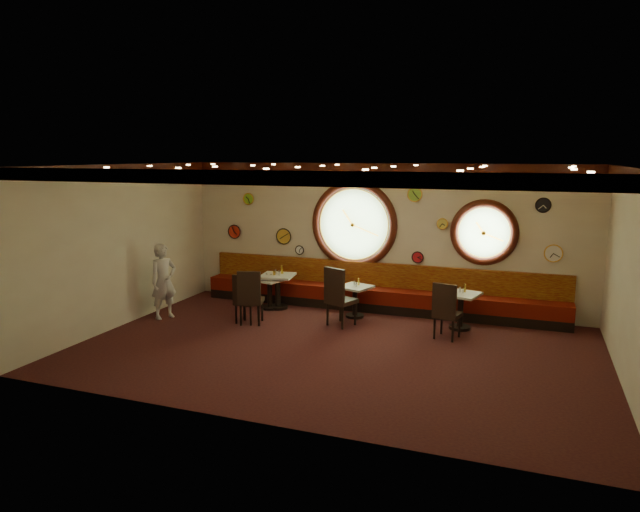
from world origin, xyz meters
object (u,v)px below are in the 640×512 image
Objects in this scene: chair_a at (245,296)px; waiter at (164,281)px; condiment_c_pepper at (356,285)px; condiment_a_bottle at (274,275)px; table_c at (355,297)px; condiment_d_bottle at (465,288)px; table_d at (461,306)px; condiment_b_salt at (276,272)px; condiment_d_pepper at (463,291)px; condiment_c_salt at (354,283)px; condiment_b_pepper at (279,273)px; condiment_a_pepper at (271,276)px; chair_b at (250,294)px; condiment_a_salt at (267,276)px; condiment_d_salt at (460,290)px; condiment_c_bottle at (359,282)px; chair_c at (338,293)px; chair_d at (446,307)px; table_a at (270,290)px; table_b at (278,287)px; condiment_b_bottle at (282,270)px.

waiter is at bearing -172.54° from chair_a.
condiment_c_pepper is 0.51× the size of condiment_a_bottle.
condiment_d_bottle is (2.24, 0.01, 0.39)m from table_c.
table_d is 9.34× the size of condiment_c_pepper.
condiment_b_salt is at bearing 86.73° from chair_a.
condiment_a_bottle reaches higher than condiment_d_pepper.
condiment_c_pepper is 2.17m from condiment_d_pepper.
condiment_c_salt is at bearing 127.14° from table_c.
condiment_a_pepper is at bearing -177.70° from condiment_b_pepper.
chair_b is 6.14× the size of condiment_b_pepper.
chair_b is 7.34× the size of condiment_a_pepper.
condiment_a_salt is 4.19m from condiment_d_salt.
chair_b is at bearing -143.57° from condiment_c_bottle.
chair_c is at bearing -162.56° from condiment_d_salt.
waiter reaches higher than condiment_c_bottle.
condiment_c_bottle is at bearing 174.98° from table_d.
condiment_d_salt is 4.01m from condiment_a_bottle.
chair_a is at bearing -147.78° from table_c.
chair_a is 1.89m from chair_c.
condiment_a_bottle is at bearing -179.17° from chair_d.
table_a is at bearing 91.38° from chair_a.
condiment_d_salt reaches higher than table_c.
chair_c is 3.66m from waiter.
table_c is 1.90m from condiment_b_salt.
condiment_a_pepper reaches higher than table_d.
table_b is 1.31m from chair_a.
condiment_b_pepper is 1.79m from condiment_c_bottle.
table_b is 4.28× the size of condiment_b_bottle.
chair_a reaches higher than table_a.
table_c is at bearing -2.21° from table_b.
chair_b is 1.93m from waiter.
chair_d reaches higher than table_c.
table_c is at bearing 32.87° from chair_a.
condiment_c_bottle reaches higher than table_a.
condiment_d_bottle is at bearing 0.27° from condiment_a_bottle.
chair_a is 1.24m from condiment_a_bottle.
condiment_d_salt is at bearing -0.42° from condiment_a_bottle.
waiter reaches higher than condiment_a_salt.
table_a is 4.61× the size of condiment_a_bottle.
chair_b is at bearing -162.88° from condiment_d_salt.
chair_c is 5.06× the size of condiment_c_bottle.
chair_c is 6.93× the size of condiment_b_salt.
condiment_d_pepper reaches higher than condiment_a_pepper.
table_a is at bearing -179.14° from table_c.
condiment_c_bottle reaches higher than condiment_c_pepper.
table_c is 1.89m from condiment_a_bottle.
condiment_d_salt is at bearing 0.50° from condiment_c_pepper.
chair_b reaches higher than condiment_c_bottle.
chair_c reaches higher than condiment_d_salt.
condiment_a_bottle is (-1.73, 0.74, 0.09)m from chair_c.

